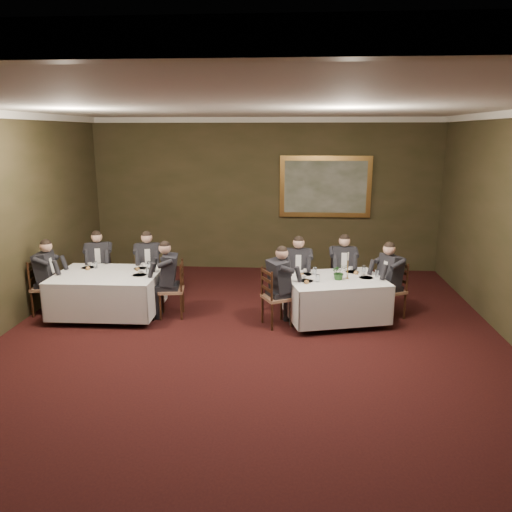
# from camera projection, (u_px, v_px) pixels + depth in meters

# --- Properties ---
(ground) EXTENTS (10.00, 10.00, 0.00)m
(ground) POSITION_uv_depth(u_px,v_px,m) (247.00, 360.00, 7.15)
(ground) COLOR black
(ground) RESTS_ON ground
(ceiling) EXTENTS (8.00, 10.00, 0.10)m
(ceiling) POSITION_uv_depth(u_px,v_px,m) (245.00, 105.00, 6.31)
(ceiling) COLOR silver
(ceiling) RESTS_ON back_wall
(back_wall) EXTENTS (8.00, 0.10, 3.50)m
(back_wall) POSITION_uv_depth(u_px,v_px,m) (265.00, 195.00, 11.57)
(back_wall) COLOR #312F18
(back_wall) RESTS_ON ground
(crown_molding) EXTENTS (8.00, 10.00, 0.12)m
(crown_molding) POSITION_uv_depth(u_px,v_px,m) (245.00, 110.00, 6.32)
(crown_molding) COLOR white
(crown_molding) RESTS_ON back_wall
(table_main) EXTENTS (1.88, 1.61, 0.67)m
(table_main) POSITION_uv_depth(u_px,v_px,m) (335.00, 296.00, 8.52)
(table_main) COLOR black
(table_main) RESTS_ON ground
(table_second) EXTENTS (1.82, 1.39, 0.67)m
(table_second) POSITION_uv_depth(u_px,v_px,m) (108.00, 291.00, 8.80)
(table_second) COLOR black
(table_second) RESTS_ON ground
(chair_main_backleft) EXTENTS (0.45, 0.43, 1.00)m
(chair_main_backleft) POSITION_uv_depth(u_px,v_px,m) (297.00, 292.00, 9.27)
(chair_main_backleft) COLOR #8D6448
(chair_main_backleft) RESTS_ON ground
(diner_main_backleft) EXTENTS (0.43, 0.49, 1.35)m
(diner_main_backleft) POSITION_uv_depth(u_px,v_px,m) (298.00, 280.00, 9.21)
(diner_main_backleft) COLOR black
(diner_main_backleft) RESTS_ON chair_main_backleft
(chair_main_backright) EXTENTS (0.45, 0.43, 1.00)m
(chair_main_backright) POSITION_uv_depth(u_px,v_px,m) (342.00, 289.00, 9.43)
(chair_main_backright) COLOR #8D6448
(chair_main_backright) RESTS_ON ground
(diner_main_backright) EXTENTS (0.43, 0.49, 1.35)m
(diner_main_backright) POSITION_uv_depth(u_px,v_px,m) (342.00, 278.00, 9.36)
(diner_main_backright) COLOR black
(diner_main_backright) RESTS_ON chair_main_backright
(chair_main_endleft) EXTENTS (0.58, 0.59, 1.00)m
(chair_main_endleft) POSITION_uv_depth(u_px,v_px,m) (276.00, 309.00, 8.37)
(chair_main_endleft) COLOR #8D6448
(chair_main_endleft) RESTS_ON ground
(diner_main_endleft) EXTENTS (0.61, 0.58, 1.35)m
(diner_main_endleft) POSITION_uv_depth(u_px,v_px,m) (277.00, 296.00, 8.32)
(diner_main_endleft) COLOR black
(diner_main_endleft) RESTS_ON chair_main_endleft
(chair_main_endright) EXTENTS (0.58, 0.58, 1.00)m
(chair_main_endright) POSITION_uv_depth(u_px,v_px,m) (390.00, 302.00, 8.74)
(chair_main_endright) COLOR #8D6448
(chair_main_endright) RESTS_ON ground
(diner_main_endright) EXTENTS (0.61, 0.58, 1.35)m
(diner_main_endright) POSITION_uv_depth(u_px,v_px,m) (390.00, 289.00, 8.68)
(diner_main_endright) COLOR black
(diner_main_endright) RESTS_ON chair_main_endright
(chair_sec_backleft) EXTENTS (0.54, 0.52, 1.00)m
(chair_sec_backleft) POSITION_uv_depth(u_px,v_px,m) (101.00, 284.00, 9.77)
(chair_sec_backleft) COLOR #8D6448
(chair_sec_backleft) RESTS_ON ground
(diner_sec_backleft) EXTENTS (0.51, 0.57, 1.35)m
(diner_sec_backleft) POSITION_uv_depth(u_px,v_px,m) (100.00, 273.00, 9.70)
(diner_sec_backleft) COLOR black
(diner_sec_backleft) RESTS_ON chair_sec_backleft
(chair_sec_backright) EXTENTS (0.53, 0.51, 1.00)m
(chair_sec_backright) POSITION_uv_depth(u_px,v_px,m) (150.00, 285.00, 9.71)
(chair_sec_backright) COLOR #8D6448
(chair_sec_backright) RESTS_ON ground
(diner_sec_backright) EXTENTS (0.50, 0.56, 1.35)m
(diner_sec_backright) POSITION_uv_depth(u_px,v_px,m) (149.00, 273.00, 9.65)
(diner_sec_backright) COLOR black
(diner_sec_backright) RESTS_ON chair_sec_backright
(chair_sec_endright) EXTENTS (0.47, 0.49, 1.00)m
(chair_sec_endright) POSITION_uv_depth(u_px,v_px,m) (172.00, 301.00, 8.78)
(chair_sec_endright) COLOR #8D6448
(chair_sec_endright) RESTS_ON ground
(diner_sec_endright) EXTENTS (0.53, 0.46, 1.35)m
(diner_sec_endright) POSITION_uv_depth(u_px,v_px,m) (171.00, 288.00, 8.72)
(diner_sec_endright) COLOR black
(diner_sec_endright) RESTS_ON chair_sec_endright
(chair_sec_endleft) EXTENTS (0.45, 0.47, 1.00)m
(chair_sec_endleft) POSITION_uv_depth(u_px,v_px,m) (46.00, 298.00, 8.91)
(chair_sec_endleft) COLOR #8D6448
(chair_sec_endleft) RESTS_ON ground
(diner_sec_endleft) EXTENTS (0.51, 0.44, 1.35)m
(diner_sec_endleft) POSITION_uv_depth(u_px,v_px,m) (46.00, 286.00, 8.85)
(diner_sec_endleft) COLOR black
(diner_sec_endleft) RESTS_ON chair_sec_endleft
(centerpiece) EXTENTS (0.31, 0.29, 0.28)m
(centerpiece) POSITION_uv_depth(u_px,v_px,m) (339.00, 271.00, 8.35)
(centerpiece) COLOR #2D5926
(centerpiece) RESTS_ON table_main
(candlestick) EXTENTS (0.07, 0.07, 0.47)m
(candlestick) POSITION_uv_depth(u_px,v_px,m) (348.00, 269.00, 8.40)
(candlestick) COLOR gold
(candlestick) RESTS_ON table_main
(place_setting_table_main) EXTENTS (0.33, 0.31, 0.14)m
(place_setting_table_main) POSITION_uv_depth(u_px,v_px,m) (308.00, 272.00, 8.70)
(place_setting_table_main) COLOR white
(place_setting_table_main) RESTS_ON table_main
(place_setting_table_second) EXTENTS (0.33, 0.31, 0.14)m
(place_setting_table_second) POSITION_uv_depth(u_px,v_px,m) (91.00, 265.00, 9.14)
(place_setting_table_second) COLOR white
(place_setting_table_second) RESTS_ON table_second
(painting) EXTENTS (2.08, 0.09, 1.39)m
(painting) POSITION_uv_depth(u_px,v_px,m) (325.00, 187.00, 11.36)
(painting) COLOR gold
(painting) RESTS_ON back_wall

